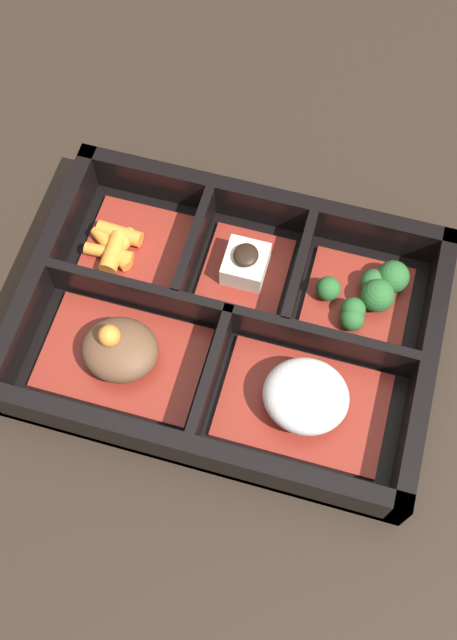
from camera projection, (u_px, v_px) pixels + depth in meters
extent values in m
plane|color=black|center=(228.00, 332.00, 0.63)|extent=(3.00, 3.00, 0.00)
cube|color=black|center=(228.00, 330.00, 0.63)|extent=(0.34, 0.24, 0.01)
cube|color=black|center=(263.00, 208.00, 0.66)|extent=(0.34, 0.01, 0.05)
cube|color=black|center=(188.00, 451.00, 0.57)|extent=(0.34, 0.01, 0.05)
cube|color=black|center=(423.00, 369.00, 0.59)|extent=(0.01, 0.24, 0.05)
cube|color=black|center=(45.00, 274.00, 0.63)|extent=(0.01, 0.24, 0.05)
cube|color=black|center=(229.00, 317.00, 0.61)|extent=(0.31, 0.01, 0.05)
cube|color=black|center=(298.00, 277.00, 0.63)|extent=(0.01, 0.10, 0.05)
cube|color=black|center=(194.00, 251.00, 0.64)|extent=(0.01, 0.10, 0.05)
cube|color=black|center=(211.00, 377.00, 0.59)|extent=(0.01, 0.11, 0.05)
cube|color=maroon|center=(303.00, 405.00, 0.59)|extent=(0.13, 0.09, 0.01)
ellipsoid|color=silver|center=(306.00, 396.00, 0.57)|extent=(0.07, 0.06, 0.04)
cube|color=maroon|center=(123.00, 358.00, 0.61)|extent=(0.13, 0.09, 0.01)
ellipsoid|color=brown|center=(120.00, 350.00, 0.60)|extent=(0.06, 0.06, 0.03)
sphere|color=orange|center=(109.00, 336.00, 0.58)|extent=(0.02, 0.02, 0.02)
cube|color=maroon|center=(357.00, 299.00, 0.63)|extent=(0.09, 0.08, 0.01)
sphere|color=#265B28|center=(393.00, 277.00, 0.62)|extent=(0.03, 0.03, 0.03)
sphere|color=#265B28|center=(328.00, 289.00, 0.62)|extent=(0.02, 0.02, 0.02)
sphere|color=#265B28|center=(353.00, 310.00, 0.62)|extent=(0.02, 0.02, 0.02)
sphere|color=#265B28|center=(377.00, 295.00, 0.62)|extent=(0.03, 0.03, 0.03)
sphere|color=#265B28|center=(352.00, 319.00, 0.61)|extent=(0.02, 0.02, 0.02)
sphere|color=#265B28|center=(373.00, 282.00, 0.63)|extent=(0.02, 0.02, 0.02)
cube|color=maroon|center=(245.00, 272.00, 0.65)|extent=(0.07, 0.08, 0.01)
cube|color=beige|center=(245.00, 264.00, 0.63)|extent=(0.04, 0.04, 0.02)
ellipsoid|color=black|center=(246.00, 255.00, 0.62)|extent=(0.02, 0.02, 0.01)
cube|color=maroon|center=(137.00, 245.00, 0.66)|extent=(0.09, 0.08, 0.01)
cylinder|color=orange|center=(120.00, 234.00, 0.65)|extent=(0.04, 0.02, 0.01)
cylinder|color=orange|center=(109.00, 253.00, 0.64)|extent=(0.04, 0.01, 0.01)
cylinder|color=orange|center=(121.00, 245.00, 0.65)|extent=(0.02, 0.04, 0.01)
cylinder|color=orange|center=(113.00, 253.00, 0.64)|extent=(0.02, 0.04, 0.02)
cylinder|color=orange|center=(112.00, 248.00, 0.65)|extent=(0.05, 0.04, 0.01)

